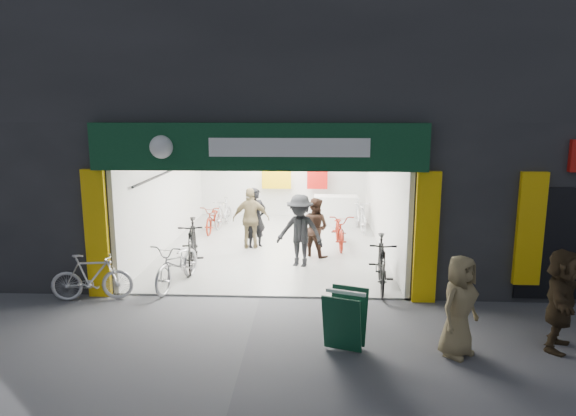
# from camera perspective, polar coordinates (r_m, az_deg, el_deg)

# --- Properties ---
(ground) EXTENTS (60.00, 60.00, 0.00)m
(ground) POSITION_cam_1_polar(r_m,az_deg,el_deg) (10.55, -3.14, -9.91)
(ground) COLOR #56565B
(ground) RESTS_ON ground
(building) EXTENTS (17.00, 10.27, 8.00)m
(building) POSITION_cam_1_polar(r_m,az_deg,el_deg) (14.80, 2.32, 13.14)
(building) COLOR #232326
(building) RESTS_ON ground
(bike_left_front) EXTENTS (1.03, 2.02, 1.01)m
(bike_left_front) POSITION_cam_1_polar(r_m,az_deg,el_deg) (11.27, -12.15, -6.05)
(bike_left_front) COLOR #ACACB1
(bike_left_front) RESTS_ON ground
(bike_left_midfront) EXTENTS (0.85, 2.02, 1.18)m
(bike_left_midfront) POSITION_cam_1_polar(r_m,az_deg,el_deg) (12.42, -10.59, -3.99)
(bike_left_midfront) COLOR black
(bike_left_midfront) RESTS_ON ground
(bike_left_midback) EXTENTS (0.64, 1.66, 0.86)m
(bike_left_midback) POSITION_cam_1_polar(r_m,az_deg,el_deg) (15.94, -8.30, -1.17)
(bike_left_midback) COLOR maroon
(bike_left_midback) RESTS_ON ground
(bike_left_back) EXTENTS (0.69, 1.62, 0.94)m
(bike_left_back) POSITION_cam_1_polar(r_m,az_deg,el_deg) (16.55, -7.17, -0.54)
(bike_left_back) COLOR #AEAEB3
(bike_left_back) RESTS_ON ground
(bike_right_front) EXTENTS (0.69, 1.94, 1.14)m
(bike_right_front) POSITION_cam_1_polar(r_m,az_deg,el_deg) (10.97, 10.33, -6.08)
(bike_right_front) COLOR black
(bike_right_front) RESTS_ON ground
(bike_right_mid) EXTENTS (0.71, 1.88, 0.97)m
(bike_right_mid) POSITION_cam_1_polar(r_m,az_deg,el_deg) (14.13, 5.77, -2.45)
(bike_right_mid) COLOR maroon
(bike_right_mid) RESTS_ON ground
(bike_right_back) EXTENTS (0.70, 1.74, 1.02)m
(bike_right_back) POSITION_cam_1_polar(r_m,az_deg,el_deg) (16.01, 7.94, -0.82)
(bike_right_back) COLOR silver
(bike_right_back) RESTS_ON ground
(parked_bike) EXTENTS (1.64, 0.70, 0.95)m
(parked_bike) POSITION_cam_1_polar(r_m,az_deg,el_deg) (10.95, -20.96, -7.20)
(parked_bike) COLOR silver
(parked_bike) RESTS_ON ground
(customer_a) EXTENTS (0.72, 0.69, 1.67)m
(customer_a) POSITION_cam_1_polar(r_m,az_deg,el_deg) (13.90, -3.58, -1.17)
(customer_a) COLOR black
(customer_a) RESTS_ON ground
(customer_b) EXTENTS (0.95, 0.89, 1.55)m
(customer_b) POSITION_cam_1_polar(r_m,az_deg,el_deg) (13.10, 2.99, -2.19)
(customer_b) COLOR #332017
(customer_b) RESTS_ON ground
(customer_c) EXTENTS (1.29, 0.96, 1.77)m
(customer_c) POSITION_cam_1_polar(r_m,az_deg,el_deg) (12.21, 1.33, -2.61)
(customer_c) COLOR black
(customer_c) RESTS_ON ground
(customer_d) EXTENTS (1.02, 0.48, 1.69)m
(customer_d) POSITION_cam_1_polar(r_m,az_deg,el_deg) (13.80, -4.13, -1.23)
(customer_d) COLOR olive
(customer_d) RESTS_ON ground
(pedestrian_near) EXTENTS (0.92, 0.90, 1.60)m
(pedestrian_near) POSITION_cam_1_polar(r_m,az_deg,el_deg) (8.39, 18.48, -10.29)
(pedestrian_near) COLOR olive
(pedestrian_near) RESTS_ON ground
(pedestrian_far) EXTENTS (1.19, 1.55, 1.64)m
(pedestrian_far) POSITION_cam_1_polar(r_m,az_deg,el_deg) (9.21, 28.07, -8.98)
(pedestrian_far) COLOR #382A19
(pedestrian_far) RESTS_ON ground
(sandwich_board) EXTENTS (0.77, 0.79, 0.94)m
(sandwich_board) POSITION_cam_1_polar(r_m,az_deg,el_deg) (8.31, 6.37, -12.07)
(sandwich_board) COLOR #0E3A24
(sandwich_board) RESTS_ON ground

